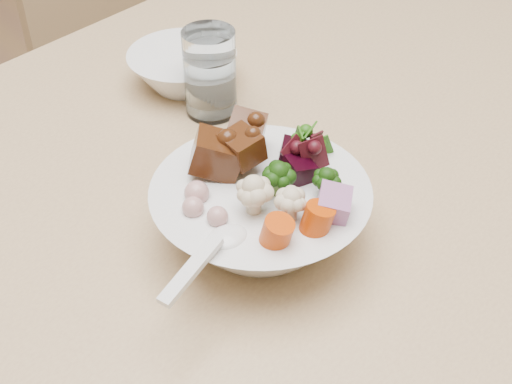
# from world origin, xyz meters

# --- Properties ---
(dining_table) EXTENTS (1.91, 1.26, 0.83)m
(dining_table) POSITION_xyz_m (0.26, -0.14, 0.75)
(dining_table) COLOR tan
(dining_table) RESTS_ON ground
(chair_far) EXTENTS (0.41, 0.41, 0.81)m
(chair_far) POSITION_xyz_m (0.27, 0.60, 0.45)
(chair_far) COLOR tan
(chair_far) RESTS_ON ground
(food_bowl) EXTENTS (0.21, 0.21, 0.12)m
(food_bowl) POSITION_xyz_m (-0.05, -0.19, 0.87)
(food_bowl) COLOR white
(food_bowl) RESTS_ON dining_table
(soup_spoon) EXTENTS (0.11, 0.06, 0.02)m
(soup_spoon) POSITION_xyz_m (-0.13, -0.23, 0.89)
(soup_spoon) COLOR white
(soup_spoon) RESTS_ON food_bowl
(water_glass) EXTENTS (0.06, 0.06, 0.11)m
(water_glass) POSITION_xyz_m (0.05, 0.03, 0.88)
(water_glass) COLOR white
(water_glass) RESTS_ON dining_table
(side_bowl) EXTENTS (0.14, 0.14, 0.05)m
(side_bowl) POSITION_xyz_m (0.05, 0.10, 0.85)
(side_bowl) COLOR white
(side_bowl) RESTS_ON dining_table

